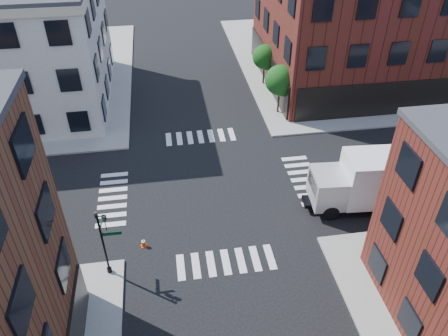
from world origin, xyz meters
TOP-DOWN VIEW (x-y plane):
  - ground at (0.00, 0.00)m, footprint 120.00×120.00m
  - sidewalk_ne at (21.00, 21.00)m, footprint 30.00×30.00m
  - building_ne at (20.50, 16.00)m, footprint 25.00×16.00m
  - tree_near at (7.56, 9.98)m, footprint 2.69×2.69m
  - tree_far at (7.56, 15.98)m, footprint 2.43×2.43m
  - signal_pole at (-6.72, -6.68)m, footprint 1.29×1.24m
  - box_truck at (10.91, -3.39)m, footprint 9.06×3.31m
  - traffic_cone at (-4.84, -4.95)m, footprint 0.41×0.41m

SIDE VIEW (x-z plane):
  - ground at x=0.00m, z-range 0.00..0.00m
  - sidewalk_ne at x=21.00m, z-range 0.00..0.15m
  - traffic_cone at x=-4.84m, z-range -0.01..0.61m
  - box_truck at x=10.91m, z-range 0.08..4.11m
  - signal_pole at x=-6.72m, z-range 0.56..5.16m
  - tree_far at x=7.56m, z-range 0.84..4.91m
  - tree_near at x=7.56m, z-range 0.91..5.41m
  - building_ne at x=20.50m, z-range 0.00..12.00m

